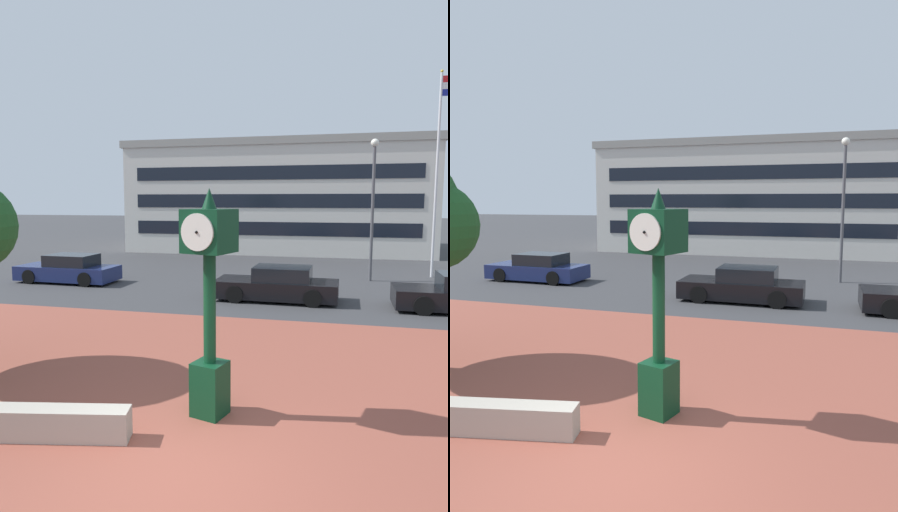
% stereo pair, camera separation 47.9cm
% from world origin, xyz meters
% --- Properties ---
extents(ground_plane, '(200.00, 200.00, 0.00)m').
position_xyz_m(ground_plane, '(0.00, 0.00, 0.00)').
color(ground_plane, '#38383A').
extents(plaza_brick_paving, '(44.00, 12.57, 0.01)m').
position_xyz_m(plaza_brick_paving, '(0.00, 2.28, 0.00)').
color(plaza_brick_paving, brown).
rests_on(plaza_brick_paving, ground).
extents(planter_wall, '(3.22, 1.02, 0.50)m').
position_xyz_m(planter_wall, '(-2.52, 0.36, 0.25)').
color(planter_wall, '#ADA393').
rests_on(planter_wall, ground).
extents(street_clock, '(0.90, 0.92, 3.93)m').
position_xyz_m(street_clock, '(0.04, 1.81, 2.15)').
color(street_clock, '#0C381E').
rests_on(street_clock, ground).
extents(car_street_near, '(4.55, 2.00, 1.28)m').
position_xyz_m(car_street_near, '(0.02, 11.51, 0.57)').
color(car_street_near, black).
rests_on(car_street_near, ground).
extents(car_street_far, '(4.57, 2.03, 1.28)m').
position_xyz_m(car_street_far, '(-9.73, 13.19, 0.57)').
color(car_street_far, navy).
rests_on(car_street_far, ground).
extents(civic_building, '(21.38, 11.63, 7.85)m').
position_xyz_m(civic_building, '(-2.18, 30.96, 3.93)').
color(civic_building, beige).
rests_on(civic_building, ground).
extents(street_lamp_post, '(0.36, 0.36, 6.46)m').
position_xyz_m(street_lamp_post, '(3.65, 16.76, 3.97)').
color(street_lamp_post, '#4C4C51').
rests_on(street_lamp_post, ground).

